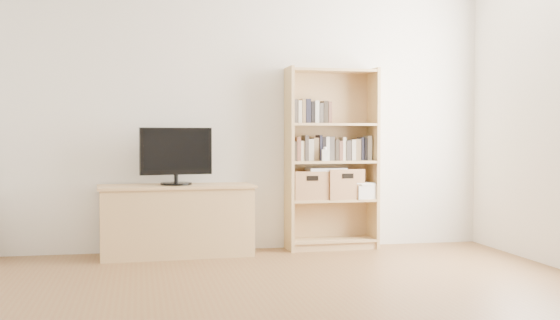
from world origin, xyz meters
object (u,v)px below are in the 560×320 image
object	(u,v)px
tv_stand	(176,222)
bookshelf	(332,159)
laptop	(326,169)
basket_right	(342,184)
baby_monitor	(325,155)
television	(176,156)
basket_left	(309,185)

from	to	relation	value
tv_stand	bookshelf	xyz separation A→B (m)	(1.45, 0.10, 0.55)
tv_stand	laptop	distance (m)	1.46
basket_right	laptop	world-z (taller)	laptop
baby_monitor	laptop	bearing A→B (deg)	76.70
tv_stand	television	xyz separation A→B (m)	(0.00, 0.00, 0.58)
basket_left	baby_monitor	bearing A→B (deg)	-34.71
tv_stand	television	distance (m)	0.58
tv_stand	bookshelf	distance (m)	1.55
basket_left	basket_right	bearing A→B (deg)	-0.55
tv_stand	baby_monitor	distance (m)	1.48
television	basket_right	distance (m)	1.58
basket_left	laptop	world-z (taller)	laptop
tv_stand	basket_right	bearing A→B (deg)	0.07
bookshelf	basket_right	world-z (taller)	bookshelf
tv_stand	baby_monitor	bearing A→B (deg)	-3.40
basket_right	tv_stand	bearing A→B (deg)	179.52
basket_left	basket_right	size ratio (longest dim) A/B	0.94
bookshelf	baby_monitor	world-z (taller)	bookshelf
tv_stand	baby_monitor	size ratio (longest dim) A/B	12.25
television	laptop	xyz separation A→B (m)	(1.39, 0.08, -0.13)
television	laptop	world-z (taller)	television
television	laptop	bearing A→B (deg)	-7.49
baby_monitor	laptop	xyz separation A→B (m)	(0.03, 0.08, -0.13)
tv_stand	bookshelf	bearing A→B (deg)	0.41
baby_monitor	bookshelf	bearing A→B (deg)	53.58
television	baby_monitor	bearing A→B (deg)	-10.88
television	baby_monitor	distance (m)	1.36
baby_monitor	television	bearing A→B (deg)	-172.74
bookshelf	baby_monitor	size ratio (longest dim) A/B	15.79
bookshelf	tv_stand	bearing A→B (deg)	-177.51
baby_monitor	laptop	world-z (taller)	baby_monitor
bookshelf	basket_right	bearing A→B (deg)	-2.60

